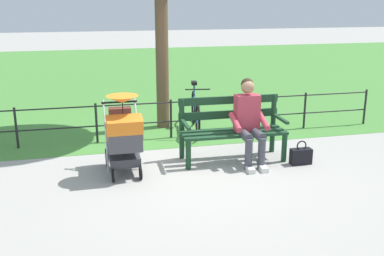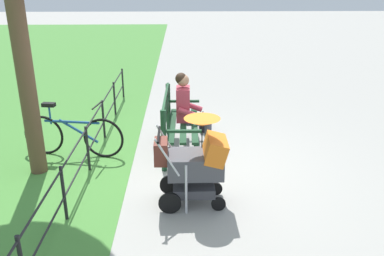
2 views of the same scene
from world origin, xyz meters
name	(u,v)px [view 1 (image 1 of 2)]	position (x,y,z in m)	size (l,w,h in m)	color
ground_plane	(189,164)	(0.00, 0.00, 0.00)	(60.00, 60.00, 0.00)	#9E9B93
grass_lawn	(129,74)	(0.00, -8.80, 0.00)	(40.00, 16.00, 0.01)	#478438
park_bench	(232,126)	(-0.70, -0.12, 0.53)	(1.61, 0.63, 0.96)	#193D23
person_on_bench	(249,119)	(-0.90, 0.11, 0.68)	(0.54, 0.74, 1.28)	#42424C
stroller	(123,134)	(0.98, 0.14, 0.59)	(0.52, 0.90, 1.15)	black
handbag	(301,156)	(-1.65, 0.38, 0.13)	(0.32, 0.14, 0.37)	black
park_fence	(186,114)	(-0.28, -1.42, 0.42)	(7.85, 0.04, 0.70)	black
bicycle	(195,112)	(-0.54, -1.77, 0.36)	(0.45, 1.64, 0.89)	black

